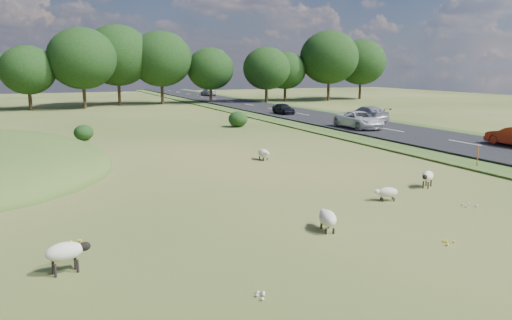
# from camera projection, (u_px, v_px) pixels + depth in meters

# --- Properties ---
(ground) EXTENTS (160.00, 160.00, 0.00)m
(ground) POSITION_uv_depth(u_px,v_px,m) (151.00, 140.00, 38.73)
(ground) COLOR #335219
(ground) RESTS_ON ground
(road) EXTENTS (8.00, 150.00, 0.25)m
(road) POSITION_uv_depth(u_px,v_px,m) (311.00, 117.00, 55.54)
(road) COLOR black
(road) RESTS_ON ground
(treeline) EXTENTS (96.28, 14.66, 11.70)m
(treeline) POSITION_uv_depth(u_px,v_px,m) (88.00, 60.00, 69.07)
(treeline) COLOR black
(treeline) RESTS_ON ground
(shrubs) EXTENTS (23.39, 6.92, 1.48)m
(shrubs) POSITION_uv_depth(u_px,v_px,m) (139.00, 125.00, 43.02)
(shrubs) COLOR black
(shrubs) RESTS_ON ground
(marker_post) EXTENTS (0.06, 0.06, 1.20)m
(marker_post) POSITION_uv_depth(u_px,v_px,m) (478.00, 157.00, 27.86)
(marker_post) COLOR #D8590C
(marker_post) RESTS_ON ground
(sheep_0) EXTENTS (1.06, 0.70, 0.59)m
(sheep_0) POSITION_uv_depth(u_px,v_px,m) (387.00, 192.00, 21.00)
(sheep_0) COLOR beige
(sheep_0) RESTS_ON ground
(sheep_1) EXTENTS (1.09, 0.89, 0.78)m
(sheep_1) POSITION_uv_depth(u_px,v_px,m) (427.00, 176.00, 23.33)
(sheep_1) COLOR beige
(sheep_1) RESTS_ON ground
(sheep_2) EXTENTS (0.82, 1.32, 0.73)m
(sheep_2) POSITION_uv_depth(u_px,v_px,m) (327.00, 218.00, 17.13)
(sheep_2) COLOR beige
(sheep_2) RESTS_ON ground
(sheep_3) EXTENTS (1.26, 0.71, 0.88)m
(sheep_3) POSITION_uv_depth(u_px,v_px,m) (66.00, 252.00, 13.58)
(sheep_3) COLOR beige
(sheep_3) RESTS_ON ground
(sheep_4) EXTENTS (0.55, 1.17, 0.67)m
(sheep_4) POSITION_uv_depth(u_px,v_px,m) (264.00, 153.00, 30.26)
(sheep_4) COLOR beige
(sheep_4) RESTS_ON ground
(car_0) EXTENTS (2.16, 5.32, 1.55)m
(car_0) POSITION_uv_depth(u_px,v_px,m) (367.00, 114.00, 49.24)
(car_0) COLOR #9C9FA3
(car_0) RESTS_ON road
(car_1) EXTENTS (1.98, 4.88, 1.42)m
(car_1) POSITION_uv_depth(u_px,v_px,m) (209.00, 92.00, 94.57)
(car_1) COLOR #B8BCC1
(car_1) RESTS_ON road
(car_2) EXTENTS (1.46, 3.64, 1.24)m
(car_2) POSITION_uv_depth(u_px,v_px,m) (283.00, 108.00, 57.54)
(car_2) COLOR black
(car_2) RESTS_ON road
(car_3) EXTENTS (2.44, 5.29, 1.47)m
(car_3) POSITION_uv_depth(u_px,v_px,m) (359.00, 120.00, 44.04)
(car_3) COLOR silver
(car_3) RESTS_ON road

